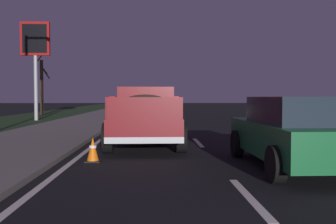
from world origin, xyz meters
TOP-DOWN VIEW (x-y plane):
  - ground at (27.00, 0.00)m, footprint 144.00×144.00m
  - sidewalk_shoulder at (27.00, 5.70)m, footprint 108.00×4.00m
  - grass_verge at (27.00, 10.70)m, footprint 108.00×6.00m
  - lane_markings at (29.29, 2.55)m, footprint 108.00×3.54m
  - pickup_truck at (11.03, 1.75)m, footprint 5.45×2.33m
  - sedan_green at (6.88, -1.58)m, footprint 4.42×2.06m
  - sedan_tan at (38.51, 1.59)m, footprint 4.42×2.05m
  - sedan_silver at (24.01, 1.74)m, footprint 4.43×2.08m
  - gas_price_sign at (23.99, 9.34)m, footprint 0.27×1.90m
  - bare_tree_far at (31.04, 11.06)m, footprint 1.92×1.05m
  - traffic_cone_near at (7.81, 2.92)m, footprint 0.36×0.36m

SIDE VIEW (x-z plane):
  - ground at x=27.00m, z-range 0.00..0.00m
  - grass_verge at x=27.00m, z-range 0.00..0.01m
  - lane_markings at x=29.29m, z-range 0.00..0.01m
  - sidewalk_shoulder at x=27.00m, z-range 0.00..0.12m
  - traffic_cone_near at x=7.81m, z-range -0.01..0.57m
  - sedan_green at x=6.88m, z-range 0.01..1.55m
  - sedan_tan at x=38.51m, z-range 0.01..1.55m
  - sedan_silver at x=24.01m, z-range 0.01..1.55m
  - pickup_truck at x=11.03m, z-range 0.05..1.92m
  - bare_tree_far at x=31.04m, z-range -0.01..5.04m
  - gas_price_sign at x=23.99m, z-range 1.60..8.08m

